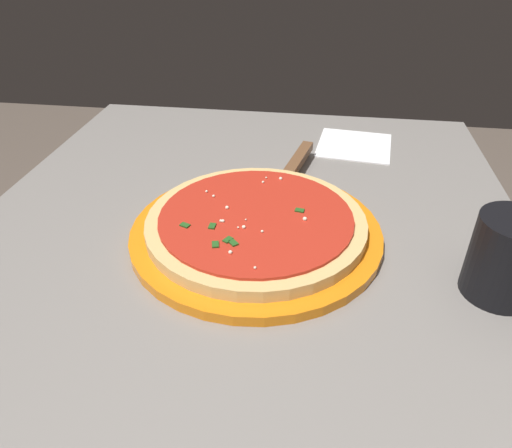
{
  "coord_description": "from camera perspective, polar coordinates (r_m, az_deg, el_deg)",
  "views": [
    {
      "loc": [
        0.49,
        0.09,
        1.14
      ],
      "look_at": [
        -0.02,
        0.02,
        0.79
      ],
      "focal_mm": 33.04,
      "sensor_mm": 36.0,
      "label": 1
    }
  ],
  "objects": [
    {
      "name": "pizza_server",
      "position": [
        0.75,
        4.24,
        6.29
      ],
      "size": [
        0.22,
        0.09,
        0.01
      ],
      "color": "silver",
      "rests_on": "serving_plate"
    },
    {
      "name": "pizza",
      "position": [
        0.62,
        -0.0,
        0.25
      ],
      "size": [
        0.29,
        0.29,
        0.02
      ],
      "color": "#DBB26B",
      "rests_on": "serving_plate"
    },
    {
      "name": "serving_plate",
      "position": [
        0.63,
        0.0,
        -1.0
      ],
      "size": [
        0.33,
        0.33,
        0.01
      ],
      "primitive_type": "cylinder",
      "color": "orange",
      "rests_on": "restaurant_table"
    },
    {
      "name": "restaurant_table",
      "position": [
        0.72,
        -1.68,
        -12.63
      ],
      "size": [
        0.98,
        0.77,
        0.77
      ],
      "color": "black",
      "rests_on": "ground_plane"
    },
    {
      "name": "napkin_folded_right",
      "position": [
        0.91,
        11.8,
        9.31
      ],
      "size": [
        0.15,
        0.15,
        0.0
      ],
      "primitive_type": "cube",
      "rotation": [
        0.0,
        0.0,
        -0.11
      ],
      "color": "white",
      "rests_on": "restaurant_table"
    },
    {
      "name": "cup_tall_drink",
      "position": [
        0.58,
        28.13,
        -3.63
      ],
      "size": [
        0.08,
        0.08,
        0.1
      ],
      "primitive_type": "cylinder",
      "color": "black",
      "rests_on": "restaurant_table"
    }
  ]
}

